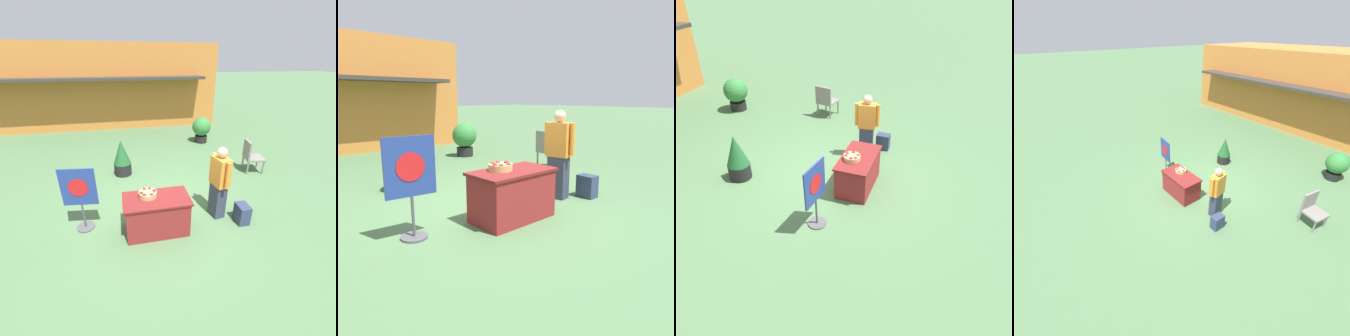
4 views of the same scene
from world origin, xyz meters
TOP-DOWN VIEW (x-y plane):
  - ground_plane at (0.00, 0.00)m, footprint 120.00×120.00m
  - storefront_building at (-1.83, 9.39)m, footprint 12.02×5.55m
  - display_table at (-0.18, -0.70)m, footprint 1.30×0.72m
  - apple_basket at (-0.33, -0.60)m, footprint 0.36×0.36m
  - person_visitor at (1.21, -0.47)m, footprint 0.32×0.60m
  - backpack at (1.64, -0.82)m, footprint 0.24×0.34m
  - poster_board at (-1.63, -0.33)m, footprint 0.67×0.36m
  - patio_chair at (3.11, 1.41)m, footprint 0.65×0.65m
  - potted_plant_far_left at (-0.78, 1.99)m, footprint 0.51×0.51m
  - potted_plant_far_right at (2.55, 4.34)m, footprint 0.77×0.77m

SIDE VIEW (x-z plane):
  - ground_plane at x=0.00m, z-range 0.00..0.00m
  - backpack at x=1.64m, z-range 0.00..0.42m
  - display_table at x=-0.18m, z-range 0.00..0.77m
  - patio_chair at x=3.11m, z-range 0.05..1.02m
  - potted_plant_far_left at x=-0.78m, z-range 0.00..1.09m
  - potted_plant_far_right at x=2.55m, z-range 0.07..1.12m
  - poster_board at x=-1.63m, z-range 0.09..1.45m
  - person_visitor at x=1.21m, z-range 0.01..1.63m
  - apple_basket at x=-0.33m, z-range 0.76..0.89m
  - storefront_building at x=-1.83m, z-range 0.00..3.90m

